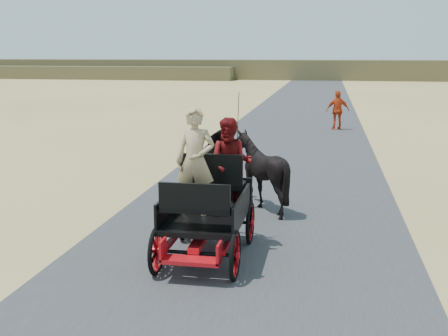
% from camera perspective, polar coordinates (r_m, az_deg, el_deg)
% --- Properties ---
extents(ground, '(140.00, 140.00, 0.00)m').
position_cam_1_polar(ground, '(10.43, 2.40, -7.31)').
color(ground, tan).
extents(road, '(6.00, 140.00, 0.01)m').
position_cam_1_polar(road, '(10.43, 2.40, -7.29)').
color(road, '#38383A').
rests_on(road, ground).
extents(ridge_far, '(140.00, 6.00, 2.40)m').
position_cam_1_polar(ridge_far, '(71.81, 9.45, 9.82)').
color(ridge_far, brown).
rests_on(ridge_far, ground).
extents(ridge_near, '(40.00, 4.00, 1.60)m').
position_cam_1_polar(ridge_near, '(74.71, -14.62, 9.36)').
color(ridge_near, brown).
rests_on(ridge_near, ground).
extents(carriage, '(1.30, 2.40, 0.72)m').
position_cam_1_polar(carriage, '(9.53, -1.75, -6.88)').
color(carriage, black).
rests_on(carriage, ground).
extents(horse_left, '(0.91, 2.01, 1.70)m').
position_cam_1_polar(horse_left, '(12.35, -1.34, -0.21)').
color(horse_left, black).
rests_on(horse_left, ground).
extents(horse_right, '(1.37, 1.54, 1.70)m').
position_cam_1_polar(horse_right, '(12.18, 3.74, -0.39)').
color(horse_right, black).
rests_on(horse_right, ground).
extents(driver_man, '(0.66, 0.43, 1.80)m').
position_cam_1_polar(driver_man, '(9.30, -2.94, 0.67)').
color(driver_man, tan).
rests_on(driver_man, carriage).
extents(passenger_woman, '(0.77, 0.60, 1.58)m').
position_cam_1_polar(passenger_woman, '(9.75, 0.67, 0.53)').
color(passenger_woman, '#660C0F').
rests_on(passenger_woman, carriage).
extents(pedestrian, '(1.08, 0.62, 1.73)m').
position_cam_1_polar(pedestrian, '(25.43, 11.48, 5.77)').
color(pedestrian, red).
rests_on(pedestrian, ground).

